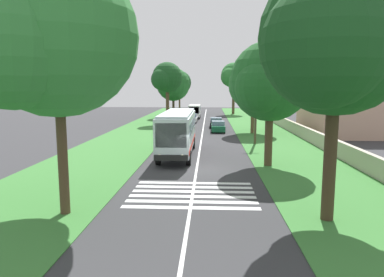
% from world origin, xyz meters
% --- Properties ---
extents(ground, '(160.00, 160.00, 0.00)m').
position_xyz_m(ground, '(0.00, 0.00, 0.00)').
color(ground, '#333335').
extents(grass_verge_left, '(120.00, 8.00, 0.04)m').
position_xyz_m(grass_verge_left, '(15.00, 8.20, 0.02)').
color(grass_verge_left, '#387533').
rests_on(grass_verge_left, ground).
extents(grass_verge_right, '(120.00, 8.00, 0.04)m').
position_xyz_m(grass_verge_right, '(15.00, -8.20, 0.02)').
color(grass_verge_right, '#387533').
rests_on(grass_verge_right, ground).
extents(centre_line, '(110.00, 0.16, 0.01)m').
position_xyz_m(centre_line, '(15.00, 0.00, 0.00)').
color(centre_line, silver).
rests_on(centre_line, ground).
extents(coach_bus, '(11.16, 2.62, 3.73)m').
position_xyz_m(coach_bus, '(5.07, 1.80, 2.15)').
color(coach_bus, silver).
rests_on(coach_bus, ground).
extents(zebra_crossing, '(4.95, 6.80, 0.01)m').
position_xyz_m(zebra_crossing, '(-6.18, 0.00, 0.00)').
color(zebra_crossing, silver).
rests_on(zebra_crossing, ground).
extents(trailing_car_0, '(4.30, 1.78, 1.43)m').
position_xyz_m(trailing_car_0, '(21.71, -2.03, 0.67)').
color(trailing_car_0, '#145933').
rests_on(trailing_car_0, ground).
extents(trailing_car_1, '(4.30, 1.78, 1.43)m').
position_xyz_m(trailing_car_1, '(26.95, -1.85, 0.67)').
color(trailing_car_1, black).
rests_on(trailing_car_1, ground).
extents(trailing_car_2, '(4.30, 1.78, 1.43)m').
position_xyz_m(trailing_car_2, '(34.42, 2.06, 0.67)').
color(trailing_car_2, silver).
rests_on(trailing_car_2, ground).
extents(trailing_minibus_0, '(6.00, 2.14, 2.53)m').
position_xyz_m(trailing_minibus_0, '(42.22, 1.92, 1.55)').
color(trailing_minibus_0, silver).
rests_on(trailing_minibus_0, ground).
extents(roadside_tree_left_0, '(7.39, 6.32, 9.47)m').
position_xyz_m(roadside_tree_left_0, '(43.65, 6.22, 6.19)').
color(roadside_tree_left_0, '#3D2D1E').
rests_on(roadside_tree_left_0, grass_verge_left).
extents(roadside_tree_left_1, '(8.94, 7.18, 11.49)m').
position_xyz_m(roadside_tree_left_1, '(-9.54, 5.95, 7.76)').
color(roadside_tree_left_1, '#4C3826').
rests_on(roadside_tree_left_1, grass_verge_left).
extents(roadside_tree_left_2, '(5.61, 4.78, 9.70)m').
position_xyz_m(roadside_tree_left_2, '(31.58, 5.97, 7.19)').
color(roadside_tree_left_2, '#4C3826').
rests_on(roadside_tree_left_2, grass_verge_left).
extents(roadside_tree_left_3, '(6.36, 5.10, 9.36)m').
position_xyz_m(roadside_tree_left_3, '(53.60, 5.86, 6.68)').
color(roadside_tree_left_3, '#4C3826').
rests_on(roadside_tree_left_3, grass_verge_left).
extents(roadside_tree_right_0, '(6.78, 5.82, 9.10)m').
position_xyz_m(roadside_tree_right_0, '(1.24, -5.11, 6.07)').
color(roadside_tree_right_0, '#4C3826').
rests_on(roadside_tree_right_0, grass_verge_right).
extents(roadside_tree_right_1, '(6.61, 5.55, 11.05)m').
position_xyz_m(roadside_tree_right_1, '(53.14, -5.85, 8.18)').
color(roadside_tree_right_1, '#4C3826').
rests_on(roadside_tree_right_1, grass_verge_right).
extents(roadside_tree_right_2, '(8.00, 6.54, 10.95)m').
position_xyz_m(roadside_tree_right_2, '(-9.83, -5.83, 7.57)').
color(roadside_tree_right_2, '#3D2D1E').
rests_on(roadside_tree_right_2, grass_verge_right).
extents(roadside_tree_right_3, '(7.27, 6.18, 9.14)m').
position_xyz_m(roadside_tree_right_3, '(20.26, -6.16, 5.93)').
color(roadside_tree_right_3, brown).
rests_on(roadside_tree_right_3, grass_verge_right).
extents(utility_pole, '(0.24, 1.40, 7.31)m').
position_xyz_m(utility_pole, '(11.46, -5.58, 3.83)').
color(utility_pole, '#473828').
rests_on(utility_pole, grass_verge_right).
extents(roadside_wall, '(70.00, 0.40, 1.37)m').
position_xyz_m(roadside_wall, '(20.00, -11.60, 0.73)').
color(roadside_wall, '#B2A893').
rests_on(roadside_wall, grass_verge_right).
extents(roadside_building, '(13.02, 9.43, 6.51)m').
position_xyz_m(roadside_building, '(20.43, -17.72, 3.29)').
color(roadside_building, tan).
rests_on(roadside_building, ground).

